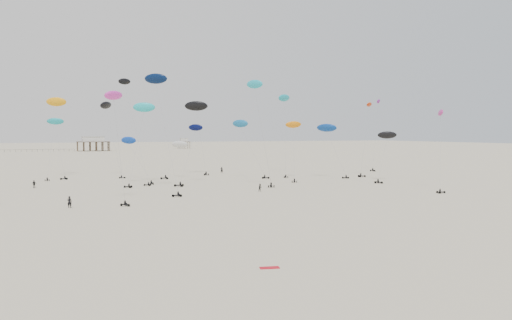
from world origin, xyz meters
name	(u,v)px	position (x,y,z in m)	size (l,w,h in m)	color
ground_plane	(150,163)	(0.00, 200.00, 0.00)	(900.00, 900.00, 0.00)	beige
pavilion_main	(93,145)	(-10.00, 350.00, 4.22)	(21.00, 13.00, 9.80)	brown
pavilion_small	(184,144)	(60.00, 380.00, 3.49)	(9.00, 7.00, 8.00)	brown
pier_fence	(7,151)	(-62.00, 350.00, 0.77)	(80.20, 0.20, 1.50)	black
rig_0	(116,118)	(-26.42, 87.97, 14.89)	(4.45, 8.86, 19.92)	black
rig_1	(134,151)	(-18.28, 121.06, 8.00)	(7.48, 8.25, 11.95)	black
rig_2	(130,106)	(-19.03, 121.55, 18.65)	(6.49, 12.00, 26.22)	black
rig_3	(376,131)	(60.52, 132.40, 12.80)	(6.79, 6.43, 23.35)	black
rig_4	(246,135)	(11.35, 122.66, 11.82)	(9.42, 6.30, 16.00)	black
rig_5	(259,112)	(6.48, 101.73, 16.91)	(6.20, 5.25, 24.28)	black
rig_6	(385,145)	(41.13, 101.85, 9.33)	(9.34, 7.79, 13.36)	black
rig_7	(441,137)	(39.83, 81.27, 11.39)	(7.86, 8.94, 17.96)	black
rig_9	(57,131)	(-35.26, 145.05, 12.65)	(5.30, 11.11, 17.19)	black
rig_10	(142,117)	(-16.55, 119.30, 16.19)	(9.15, 11.34, 20.48)	black
rig_11	(365,141)	(44.52, 115.44, 9.91)	(6.73, 4.68, 21.04)	black
rig_13	(159,93)	(-15.56, 104.58, 20.66)	(5.51, 17.42, 26.69)	black
rig_14	(107,112)	(-21.88, 145.11, 18.17)	(6.47, 13.79, 22.21)	black
rig_15	(197,112)	(2.64, 139.08, 18.30)	(7.33, 6.33, 21.78)	black
rig_16	(284,106)	(27.66, 132.70, 20.37)	(9.44, 16.43, 25.75)	black
rig_17	(176,152)	(-5.62, 130.96, 7.01)	(8.17, 5.32, 10.35)	black
rig_18	(329,133)	(33.05, 115.91, 12.10)	(7.44, 7.41, 15.04)	black
rig_19	(293,134)	(23.12, 117.55, 11.93)	(8.73, 13.57, 18.08)	black
rig_20	(56,107)	(-35.42, 148.51, 19.36)	(6.47, 16.81, 24.04)	black
rig_21	(189,149)	(-6.33, 114.31, 8.39)	(9.22, 10.46, 15.54)	black
spectator_0	(70,208)	(-34.40, 85.04, 0.00)	(0.83, 0.57, 2.28)	black
spectator_1	(260,191)	(3.56, 94.28, 0.00)	(0.92, 0.53, 1.88)	black
spectator_2	(34,188)	(-40.60, 119.50, 0.00)	(1.20, 0.65, 2.04)	black
spectator_3	(222,173)	(11.09, 142.00, 0.00)	(0.84, 0.58, 2.32)	black
grounded_kite_b	(270,268)	(-18.91, 39.21, 0.00)	(1.80, 0.70, 0.07)	red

